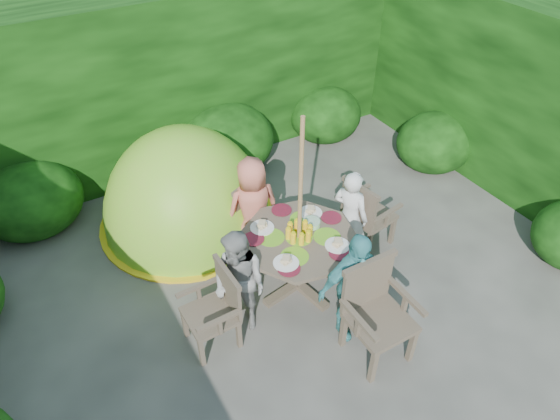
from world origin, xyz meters
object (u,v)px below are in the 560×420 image
dome_tent (190,220)px  garden_chair_right (366,213)px  garden_chair_front (375,310)px  child_left (239,282)px  patio_table (299,245)px  child_front (353,286)px  child_right (350,216)px  parasol_pole (300,212)px  garden_chair_back (240,208)px  garden_chair_left (216,308)px  child_back (253,208)px

dome_tent → garden_chair_right: bearing=-56.6°
garden_chair_front → child_left: child_left is taller
child_left → dome_tent: 1.97m
patio_table → child_front: (0.13, -0.79, 0.02)m
child_right → dome_tent: (-1.42, 1.59, -0.61)m
parasol_pole → garden_chair_back: 1.27m
patio_table → garden_chair_left: (-1.09, -0.20, -0.17)m
garden_chair_right → child_right: (-0.29, -0.05, 0.11)m
child_back → child_left: bearing=61.6°
garden_chair_back → garden_chair_front: size_ratio=0.85×
patio_table → garden_chair_right: size_ratio=1.61×
garden_chair_left → garden_chair_back: size_ratio=1.01×
child_front → dome_tent: (-0.77, 2.51, -0.66)m
child_left → dome_tent: size_ratio=0.46×
garden_chair_left → patio_table: bearing=99.5°
parasol_pole → child_back: bearing=100.0°
garden_chair_right → garden_chair_front: 1.54m
dome_tent → child_front: bearing=-87.7°
garden_chair_front → child_right: 1.34m
garden_chair_left → dome_tent: 2.04m
child_left → child_front: size_ratio=0.94×
garden_chair_left → child_back: (0.94, 0.99, 0.19)m
child_left → dome_tent: (0.16, 1.86, -0.62)m
garden_chair_back → garden_chair_front: bearing=76.9°
garden_chair_right → child_back: (-1.22, 0.60, 0.16)m
child_right → child_left: size_ratio=1.00×
patio_table → garden_chair_right: bearing=10.0°
garden_chair_right → dome_tent: 2.35m
garden_chair_left → child_right: 1.91m
patio_table → parasol_pole: (-0.00, -0.00, 0.46)m
child_back → garden_chair_front: bearing=107.1°
garden_chair_left → garden_chair_back: bearing=143.7°
garden_chair_right → dome_tent: dome_tent is taller
garden_chair_front → child_right: child_right is taller
garden_chair_back → dome_tent: 0.91m
child_left → dome_tent: bearing=150.9°
garden_chair_left → child_front: size_ratio=0.68×
garden_chair_right → parasol_pole: bearing=90.2°
garden_chair_left → garden_chair_front: (1.29, -0.87, 0.08)m
parasol_pole → garden_chair_left: bearing=-169.4°
garden_chair_back → child_right: 1.36m
child_right → child_front: (-0.65, -0.93, 0.04)m
child_right → child_front: size_ratio=0.94×
garden_chair_left → child_front: child_front is taller
garden_chair_left → garden_chair_front: garden_chair_front is taller
garden_chair_back → child_left: bearing=40.4°
parasol_pole → garden_chair_front: size_ratio=2.13×
garden_chair_front → child_front: bearing=103.8°
parasol_pole → child_right: parasol_pole is taller
patio_table → child_right: size_ratio=1.23×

